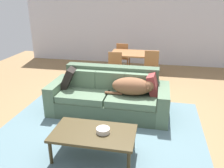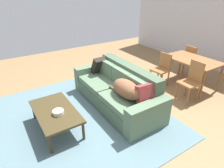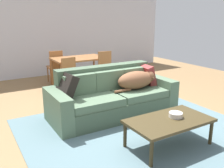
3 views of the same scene
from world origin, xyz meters
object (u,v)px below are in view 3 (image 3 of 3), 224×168
Objects in this scene: dining_chair_near_right at (107,69)px; couch at (112,97)px; coffee_table at (169,122)px; dog_on_left_cushion at (137,80)px; bowl_on_coffee_table at (176,115)px; dining_chair_near_left at (71,74)px; dining_table at (79,60)px; throw_pillow_by_right_arm at (147,75)px; dining_chair_far_left at (56,65)px; throw_pillow_by_left_arm at (66,86)px.

couch is at bearing -113.80° from dining_chair_near_right.
coffee_table is at bearing -100.18° from dining_chair_near_right.
dog_on_left_cushion is at bearing 72.88° from coffee_table.
dog_on_left_cushion is 1.36m from bowl_on_coffee_table.
bowl_on_coffee_table is at bearing -88.89° from dining_chair_near_left.
dog_on_left_cushion is 0.70× the size of dining_table.
couch is 1.45m from coffee_table.
coffee_table is 0.16m from bowl_on_coffee_table.
bowl_on_coffee_table is 3.01m from dining_chair_near_left.
throw_pillow_by_right_arm is 0.34× the size of coffee_table.
dining_table is 0.77m from dining_chair_near_left.
couch is 0.92m from throw_pillow_by_right_arm.
dining_chair_far_left reaches higher than dining_table.
throw_pillow_by_left_arm is 0.36× the size of coffee_table.
dog_on_left_cushion is 0.41m from throw_pillow_by_right_arm.
dining_chair_near_right is at bearing 77.02° from coffee_table.
throw_pillow_by_left_arm is at bearing 78.51° from dining_chair_far_left.
dining_chair_near_left is 0.91× the size of dining_chair_near_right.
dining_chair_near_left is (-0.39, 2.99, 0.05)m from bowl_on_coffee_table.
dining_chair_near_left is (-1.04, 1.50, -0.16)m from throw_pillow_by_right_arm.
dining_chair_far_left reaches higher than bowl_on_coffee_table.
throw_pillow_by_right_arm is (0.37, 0.16, 0.01)m from dog_on_left_cushion.
dog_on_left_cushion reaches higher than bowl_on_coffee_table.
dining_chair_near_right is (0.94, -0.03, 0.03)m from dining_chair_near_left.
bowl_on_coffee_table is 4.22m from dining_chair_far_left.
dining_chair_near_left reaches higher than coffee_table.
dining_chair_near_right is at bearing 79.52° from bowl_on_coffee_table.
couch is 2.19m from dining_table.
throw_pillow_by_right_arm is at bearing 113.78° from dining_chair_far_left.
coffee_table is (0.94, -1.51, -0.29)m from throw_pillow_by_left_arm.
dining_chair_near_left is at bearing 112.29° from dog_on_left_cushion.
bowl_on_coffee_table is at bearing -97.69° from dining_chair_near_right.
dining_chair_near_right is (0.55, 2.96, 0.08)m from bowl_on_coffee_table.
throw_pillow_by_left_arm reaches higher than dining_chair_near_left.
coffee_table is 1.33× the size of dining_chair_far_left.
dining_table is 1.53× the size of dining_chair_near_left.
throw_pillow_by_right_arm is at bearing 62.31° from coffee_table.
dining_chair_near_right reaches higher than throw_pillow_by_left_arm.
dog_on_left_cushion is at bearing -156.78° from throw_pillow_by_right_arm.
bowl_on_coffee_table is (0.22, -1.43, 0.11)m from couch.
bowl_on_coffee_table is (-0.65, -1.48, -0.20)m from throw_pillow_by_right_arm.
couch is at bearing 96.40° from dining_chair_far_left.
dog_on_left_cushion is 1.37m from throw_pillow_by_left_arm.
dog_on_left_cushion is (0.49, -0.11, 0.30)m from couch.
dining_chair_far_left is (0.72, 2.71, -0.16)m from throw_pillow_by_left_arm.
dining_chair_near_right is at bearing 80.97° from dog_on_left_cushion.
throw_pillow_by_left_arm reaches higher than coffee_table.
dog_on_left_cushion is 1.43m from coffee_table.
throw_pillow_by_left_arm is at bearing -121.12° from dining_chair_near_left.
throw_pillow_by_right_arm is at bearing 66.37° from bowl_on_coffee_table.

